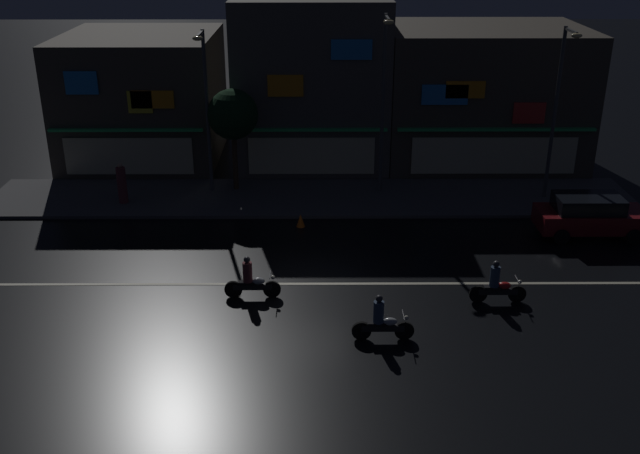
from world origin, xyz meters
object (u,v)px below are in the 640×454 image
traffic_cone (301,220)px  streetlamp_west (206,100)px  streetlamp_east (558,101)px  motorcycle_following (382,321)px  motorcycle_lead (251,281)px  streetlamp_mid (384,93)px  parked_car_near_kerb (590,215)px  pedestrian_on_sidewalk (122,184)px  motorcycle_opposite_lane (497,285)px

traffic_cone → streetlamp_west: bearing=138.0°
streetlamp_east → motorcycle_following: bearing=-125.8°
motorcycle_lead → motorcycle_following: (4.16, -2.67, 0.00)m
streetlamp_mid → parked_car_near_kerb: bearing=-29.8°
streetlamp_mid → pedestrian_on_sidewalk: 12.16m
traffic_cone → parked_car_near_kerb: bearing=-4.6°
streetlamp_west → pedestrian_on_sidewalk: 5.24m
parked_car_near_kerb → streetlamp_east: bearing=-80.9°
pedestrian_on_sidewalk → motorcycle_opposite_lane: size_ratio=0.97×
motorcycle_lead → motorcycle_opposite_lane: same height
streetlamp_east → traffic_cone: (-10.99, -2.87, -4.28)m
motorcycle_following → traffic_cone: (-2.61, 8.73, -0.36)m
streetlamp_mid → pedestrian_on_sidewalk: size_ratio=4.31×
pedestrian_on_sidewalk → streetlamp_mid: bearing=52.5°
streetlamp_west → pedestrian_on_sidewalk: bearing=-160.4°
streetlamp_east → traffic_cone: 12.14m
pedestrian_on_sidewalk → parked_car_near_kerb: size_ratio=0.43×
motorcycle_opposite_lane → motorcycle_following: bearing=25.1°
streetlamp_east → pedestrian_on_sidewalk: streetlamp_east is taller
pedestrian_on_sidewalk → motorcycle_lead: size_ratio=0.97×
pedestrian_on_sidewalk → streetlamp_east: bearing=47.7°
pedestrian_on_sidewalk → motorcycle_following: (10.52, -11.16, -0.35)m
streetlamp_mid → parked_car_near_kerb: (8.01, -4.58, -3.90)m
streetlamp_mid → motorcycle_lead: streetlamp_mid is taller
streetlamp_mid → traffic_cone: (-3.59, -3.66, -4.49)m
motorcycle_opposite_lane → traffic_cone: bearing=-48.8°
streetlamp_east → streetlamp_west: bearing=176.7°
streetlamp_east → parked_car_near_kerb: streetlamp_east is taller
streetlamp_mid → motorcycle_lead: 11.74m
parked_car_near_kerb → traffic_cone: (-11.60, 0.93, -0.59)m
parked_car_near_kerb → motorcycle_following: 11.90m
streetlamp_west → motorcycle_following: size_ratio=3.84×
streetlamp_mid → traffic_cone: 6.82m
pedestrian_on_sidewalk → motorcycle_lead: 10.61m
motorcycle_opposite_lane → parked_car_near_kerb: bearing=-136.7°
motorcycle_opposite_lane → streetlamp_east: bearing=-119.8°
motorcycle_opposite_lane → traffic_cone: 9.24m
streetlamp_mid → motorcycle_opposite_lane: bearing=-73.3°
streetlamp_west → streetlamp_east: size_ratio=0.97×
streetlamp_east → motorcycle_following: streetlamp_east is taller
streetlamp_west → streetlamp_mid: size_ratio=0.92×
parked_car_near_kerb → traffic_cone: parked_car_near_kerb is taller
motorcycle_lead → motorcycle_following: bearing=146.9°
streetlamp_west → motorcycle_lead: bearing=-75.0°
parked_car_near_kerb → motorcycle_following: size_ratio=2.26×
streetlamp_west → motorcycle_opposite_lane: bearing=-43.3°
pedestrian_on_sidewalk → traffic_cone: bearing=29.3°
streetlamp_west → streetlamp_east: 15.20m
streetlamp_west → motorcycle_lead: size_ratio=3.84×
streetlamp_mid → motorcycle_lead: (-5.14, -9.72, -4.14)m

